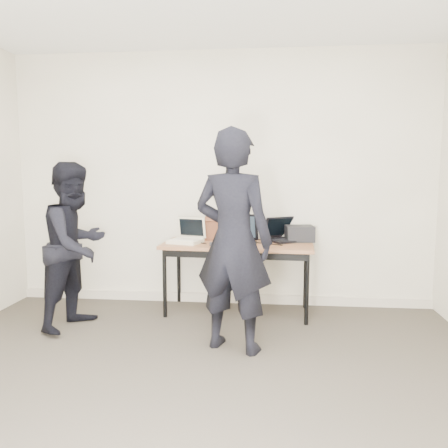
# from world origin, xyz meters

# --- Properties ---
(room) EXTENTS (4.60, 4.60, 2.80)m
(room) POSITION_xyz_m (0.00, 0.00, 1.35)
(room) COLOR #3F3930
(room) RESTS_ON ground
(desk) EXTENTS (1.54, 0.74, 0.72)m
(desk) POSITION_xyz_m (0.21, 1.91, 0.66)
(desk) COLOR brown
(desk) RESTS_ON ground
(laptop_beige) EXTENTS (0.38, 0.37, 0.25)m
(laptop_beige) POSITION_xyz_m (-0.31, 1.90, 0.77)
(laptop_beige) COLOR beige
(laptop_beige) RESTS_ON desk
(laptop_center) EXTENTS (0.45, 0.44, 0.29)m
(laptop_center) POSITION_xyz_m (0.20, 1.87, 0.79)
(laptop_center) COLOR black
(laptop_center) RESTS_ON desk
(laptop_right) EXTENTS (0.45, 0.45, 0.24)m
(laptop_right) POSITION_xyz_m (0.67, 2.11, 0.78)
(laptop_right) COLOR black
(laptop_right) RESTS_ON desk
(leather_satchel) EXTENTS (0.38, 0.21, 0.25)m
(leather_satchel) POSITION_xyz_m (0.03, 2.14, 0.85)
(leather_satchel) COLOR #582B17
(leather_satchel) RESTS_ON desk
(tissue) EXTENTS (0.14, 0.11, 0.08)m
(tissue) POSITION_xyz_m (0.06, 2.14, 1.00)
(tissue) COLOR white
(tissue) RESTS_ON leather_satchel
(equipment_box) EXTENTS (0.30, 0.27, 0.16)m
(equipment_box) POSITION_xyz_m (0.84, 2.10, 0.80)
(equipment_box) COLOR black
(equipment_box) RESTS_ON desk
(power_brick) EXTENTS (0.09, 0.06, 0.03)m
(power_brick) POSITION_xyz_m (-0.01, 1.74, 0.74)
(power_brick) COLOR black
(power_brick) RESTS_ON desk
(cables) EXTENTS (1.00, 0.42, 0.01)m
(cables) POSITION_xyz_m (0.21, 1.93, 0.72)
(cables) COLOR black
(cables) RESTS_ON desk
(person_typist) EXTENTS (0.75, 0.61, 1.78)m
(person_typist) POSITION_xyz_m (0.23, 0.99, 0.89)
(person_typist) COLOR black
(person_typist) RESTS_ON ground
(person_observer) EXTENTS (0.76, 0.87, 1.52)m
(person_observer) POSITION_xyz_m (-1.25, 1.37, 0.76)
(person_observer) COLOR black
(person_observer) RESTS_ON ground
(baseboard) EXTENTS (4.50, 0.03, 0.10)m
(baseboard) POSITION_xyz_m (0.00, 2.23, 0.05)
(baseboard) COLOR #C1B5A0
(baseboard) RESTS_ON ground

